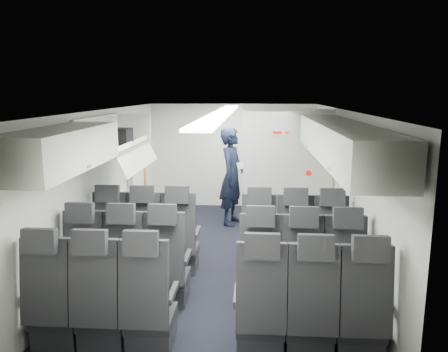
# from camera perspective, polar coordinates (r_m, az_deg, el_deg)

# --- Properties ---
(cabin_shell) EXTENTS (3.41, 6.01, 2.16)m
(cabin_shell) POSITION_cam_1_polar(r_m,az_deg,el_deg) (6.18, -0.25, -0.94)
(cabin_shell) COLOR black
(cabin_shell) RESTS_ON ground
(seat_row_front) EXTENTS (3.33, 0.56, 1.24)m
(seat_row_front) POSITION_cam_1_polar(r_m,az_deg,el_deg) (5.87, -0.62, -8.93)
(seat_row_front) COLOR #252629
(seat_row_front) RESTS_ON cabin_shell
(seat_row_mid) EXTENTS (3.33, 0.56, 1.24)m
(seat_row_mid) POSITION_cam_1_polar(r_m,az_deg,el_deg) (5.03, -1.45, -12.42)
(seat_row_mid) COLOR #252629
(seat_row_mid) RESTS_ON cabin_shell
(seat_row_rear) EXTENTS (3.33, 0.56, 1.24)m
(seat_row_rear) POSITION_cam_1_polar(r_m,az_deg,el_deg) (4.23, -2.63, -17.26)
(seat_row_rear) COLOR #252629
(seat_row_rear) RESTS_ON cabin_shell
(overhead_bin_left_rear) EXTENTS (0.53, 1.80, 0.40)m
(overhead_bin_left_rear) POSITION_cam_1_polar(r_m,az_deg,el_deg) (4.46, -20.48, 3.30)
(overhead_bin_left_rear) COLOR silver
(overhead_bin_left_rear) RESTS_ON cabin_shell
(overhead_bin_left_front_open) EXTENTS (0.64, 1.70, 0.72)m
(overhead_bin_left_front_open) POSITION_cam_1_polar(r_m,az_deg,el_deg) (6.12, -14.08, 4.42)
(overhead_bin_left_front_open) COLOR #9E9E93
(overhead_bin_left_front_open) RESTS_ON cabin_shell
(overhead_bin_right_rear) EXTENTS (0.53, 1.80, 0.40)m
(overhead_bin_right_rear) POSITION_cam_1_polar(r_m,az_deg,el_deg) (4.18, 17.20, 3.03)
(overhead_bin_right_rear) COLOR silver
(overhead_bin_right_rear) RESTS_ON cabin_shell
(overhead_bin_right_front) EXTENTS (0.53, 1.70, 0.40)m
(overhead_bin_right_front) POSITION_cam_1_polar(r_m,az_deg,el_deg) (5.89, 13.35, 5.41)
(overhead_bin_right_front) COLOR silver
(overhead_bin_right_front) RESTS_ON cabin_shell
(bulkhead_partition) EXTENTS (1.40, 0.15, 2.13)m
(bulkhead_partition) POSITION_cam_1_polar(r_m,az_deg,el_deg) (6.98, 8.28, -0.08)
(bulkhead_partition) COLOR silver
(bulkhead_partition) RESTS_ON cabin_shell
(galley_unit) EXTENTS (0.85, 0.52, 1.90)m
(galley_unit) POSITION_cam_1_polar(r_m,az_deg,el_deg) (8.89, 7.14, 1.51)
(galley_unit) COLOR #939399
(galley_unit) RESTS_ON cabin_shell
(boarding_door) EXTENTS (0.12, 1.27, 1.86)m
(boarding_door) POSITION_cam_1_polar(r_m,az_deg,el_deg) (7.99, -11.23, 0.35)
(boarding_door) COLOR silver
(boarding_door) RESTS_ON cabin_shell
(flight_attendant) EXTENTS (0.59, 0.74, 1.77)m
(flight_attendant) POSITION_cam_1_polar(r_m,az_deg,el_deg) (7.92, 1.05, -0.05)
(flight_attendant) COLOR black
(flight_attendant) RESTS_ON ground
(carry_on_bag) EXTENTS (0.42, 0.31, 0.24)m
(carry_on_bag) POSITION_cam_1_polar(r_m,az_deg,el_deg) (6.07, -13.98, 4.94)
(carry_on_bag) COLOR black
(carry_on_bag) RESTS_ON overhead_bin_left_front_open
(papers) EXTENTS (0.19, 0.03, 0.13)m
(papers) POSITION_cam_1_polar(r_m,az_deg,el_deg) (7.83, 2.42, 1.44)
(papers) COLOR white
(papers) RESTS_ON flight_attendant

